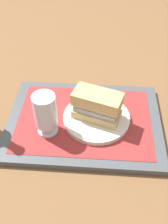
# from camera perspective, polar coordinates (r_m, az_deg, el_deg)

# --- Properties ---
(ground_plane) EXTENTS (3.00, 3.00, 0.00)m
(ground_plane) POSITION_cam_1_polar(r_m,az_deg,el_deg) (0.76, -0.00, -2.65)
(ground_plane) COLOR brown
(tray) EXTENTS (0.44, 0.32, 0.02)m
(tray) POSITION_cam_1_polar(r_m,az_deg,el_deg) (0.76, -0.00, -2.14)
(tray) COLOR #4C5156
(tray) RESTS_ON ground_plane
(placemat) EXTENTS (0.38, 0.27, 0.00)m
(placemat) POSITION_cam_1_polar(r_m,az_deg,el_deg) (0.75, -0.00, -1.59)
(placemat) COLOR #9E2D2D
(placemat) RESTS_ON tray
(plate) EXTENTS (0.19, 0.19, 0.01)m
(plate) POSITION_cam_1_polar(r_m,az_deg,el_deg) (0.74, 2.75, -1.40)
(plate) COLOR silver
(plate) RESTS_ON placemat
(sandwich) EXTENTS (0.14, 0.10, 0.08)m
(sandwich) POSITION_cam_1_polar(r_m,az_deg,el_deg) (0.71, 2.63, 1.48)
(sandwich) COLOR tan
(sandwich) RESTS_ON plate
(beer_glass) EXTENTS (0.06, 0.06, 0.12)m
(beer_glass) POSITION_cam_1_polar(r_m,az_deg,el_deg) (0.67, -8.47, -0.11)
(beer_glass) COLOR silver
(beer_glass) RESTS_ON placemat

